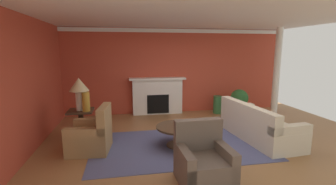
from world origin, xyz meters
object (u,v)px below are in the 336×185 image
(coffee_table, at_px, (179,131))
(potted_plant, at_px, (239,100))
(table_lamp, at_px, (79,88))
(armchair_near_window, at_px, (92,137))
(side_table, at_px, (81,123))
(vase_tall_corner, at_px, (218,105))
(armchair_facing_fireplace, at_px, (203,164))
(vase_on_side_table, at_px, (86,102))
(sofa, at_px, (258,127))
(fireplace, at_px, (158,97))

(coffee_table, xyz_separation_m, potted_plant, (2.47, 2.15, 0.16))
(table_lamp, bearing_deg, armchair_near_window, -67.15)
(side_table, distance_m, table_lamp, 0.82)
(side_table, height_order, potted_plant, potted_plant)
(vase_tall_corner, bearing_deg, table_lamp, -157.68)
(armchair_facing_fireplace, relative_size, coffee_table, 0.95)
(side_table, bearing_deg, armchair_near_window, -67.15)
(armchair_near_window, xyz_separation_m, vase_on_side_table, (-0.16, 0.63, 0.61))
(vase_tall_corner, xyz_separation_m, potted_plant, (0.60, -0.32, 0.20))
(coffee_table, bearing_deg, armchair_facing_fireplace, -88.44)
(armchair_facing_fireplace, xyz_separation_m, table_lamp, (-2.19, 2.31, 0.92))
(sofa, relative_size, table_lamp, 2.89)
(coffee_table, bearing_deg, vase_tall_corner, 52.91)
(vase_tall_corner, bearing_deg, armchair_facing_fireplace, -114.74)
(fireplace, xyz_separation_m, sofa, (1.98, -2.68, -0.27))
(armchair_near_window, bearing_deg, sofa, 0.18)
(side_table, bearing_deg, potted_plant, 16.11)
(vase_on_side_table, bearing_deg, vase_tall_corner, 24.58)
(table_lamp, bearing_deg, coffee_table, -20.83)
(coffee_table, bearing_deg, sofa, 2.55)
(fireplace, bearing_deg, vase_on_side_table, -132.83)
(fireplace, relative_size, coffee_table, 1.80)
(coffee_table, relative_size, potted_plant, 1.20)
(side_table, bearing_deg, table_lamp, 14.04)
(vase_tall_corner, distance_m, vase_on_side_table, 4.30)
(armchair_facing_fireplace, distance_m, potted_plant, 4.38)
(sofa, relative_size, vase_tall_corner, 3.74)
(coffee_table, bearing_deg, side_table, 159.17)
(armchair_facing_fireplace, xyz_separation_m, vase_tall_corner, (1.83, 3.96, -0.02))
(armchair_facing_fireplace, relative_size, potted_plant, 1.14)
(fireplace, distance_m, vase_tall_corner, 1.99)
(sofa, bearing_deg, armchair_near_window, -179.82)
(fireplace, distance_m, armchair_near_window, 3.23)
(potted_plant, bearing_deg, table_lamp, -163.89)
(vase_tall_corner, relative_size, vase_on_side_table, 1.32)
(fireplace, bearing_deg, table_lamp, -136.70)
(fireplace, relative_size, side_table, 2.57)
(side_table, relative_size, vase_tall_corner, 1.21)
(armchair_facing_fireplace, bearing_deg, sofa, 40.32)
(sofa, xyz_separation_m, vase_on_side_table, (-3.90, 0.61, 0.62))
(sofa, xyz_separation_m, potted_plant, (0.57, 2.07, 0.19))
(armchair_near_window, xyz_separation_m, potted_plant, (4.31, 2.08, 0.19))
(fireplace, bearing_deg, vase_tall_corner, -8.73)
(table_lamp, bearing_deg, potted_plant, 16.11)
(sofa, height_order, armchair_near_window, armchair_near_window)
(table_lamp, relative_size, vase_on_side_table, 1.70)
(vase_tall_corner, bearing_deg, coffee_table, -127.09)
(sofa, bearing_deg, coffee_table, -177.45)
(vase_on_side_table, relative_size, potted_plant, 0.53)
(armchair_facing_fireplace, xyz_separation_m, potted_plant, (2.43, 3.65, 0.19))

